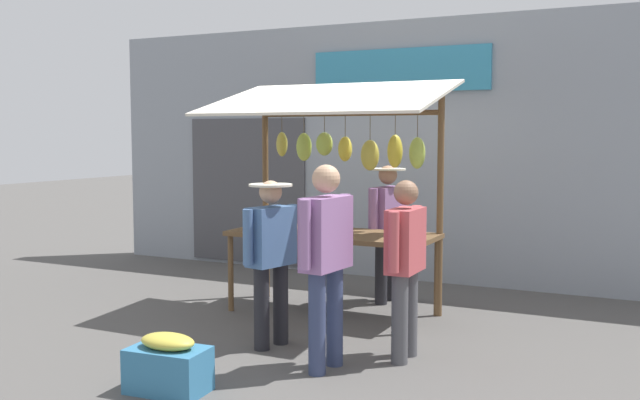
% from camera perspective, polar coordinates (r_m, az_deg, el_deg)
% --- Properties ---
extents(ground_plane, '(40.00, 40.00, 0.00)m').
position_cam_1_polar(ground_plane, '(7.95, 0.97, -8.83)').
color(ground_plane, '#514F4C').
extents(street_backdrop, '(9.00, 0.30, 3.40)m').
position_cam_1_polar(street_backdrop, '(9.77, 6.25, 3.81)').
color(street_backdrop, '#8C939E').
rests_on(street_backdrop, ground).
extents(market_stall, '(2.50, 1.46, 2.50)m').
position_cam_1_polar(market_stall, '(7.77, 1.11, 2.44)').
color(market_stall, brown).
rests_on(market_stall, ground).
extents(vendor_with_sunhat, '(0.41, 0.67, 1.57)m').
position_cam_1_polar(vendor_with_sunhat, '(8.34, 5.29, -1.78)').
color(vendor_with_sunhat, '#232328').
rests_on(vendor_with_sunhat, ground).
extents(shopper_with_shopping_bag, '(0.39, 0.65, 1.51)m').
position_cam_1_polar(shopper_with_shopping_bag, '(6.57, -3.86, -4.00)').
color(shopper_with_shopping_bag, '#232328').
rests_on(shopper_with_shopping_bag, ground).
extents(shopper_with_ponytail, '(0.22, 0.67, 1.54)m').
position_cam_1_polar(shopper_with_ponytail, '(6.23, 6.68, -4.53)').
color(shopper_with_ponytail, '#4C4C51').
rests_on(shopper_with_ponytail, ground).
extents(shopper_in_grey_tee, '(0.27, 0.71, 1.68)m').
position_cam_1_polar(shopper_in_grey_tee, '(5.90, 0.47, -4.05)').
color(shopper_in_grey_tee, navy).
rests_on(shopper_in_grey_tee, ground).
extents(produce_crate_near, '(0.61, 0.41, 0.45)m').
position_cam_1_polar(produce_crate_near, '(5.69, -11.78, -12.52)').
color(produce_crate_near, teal).
rests_on(produce_crate_near, ground).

